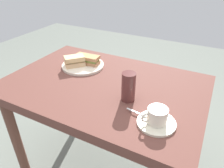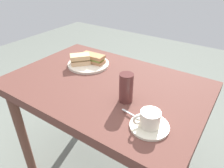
# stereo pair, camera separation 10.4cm
# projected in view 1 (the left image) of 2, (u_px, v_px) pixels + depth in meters

# --- Properties ---
(dining_table) EXTENTS (1.05, 0.71, 0.75)m
(dining_table) POSITION_uv_depth(u_px,v_px,m) (104.00, 98.00, 1.16)
(dining_table) COLOR brown
(dining_table) RESTS_ON ground_plane
(sandwich_plate) EXTENTS (0.25, 0.25, 0.01)m
(sandwich_plate) POSITION_uv_depth(u_px,v_px,m) (83.00, 65.00, 1.27)
(sandwich_plate) COLOR beige
(sandwich_plate) RESTS_ON dining_table
(sandwich_front) EXTENTS (0.15, 0.07, 0.05)m
(sandwich_front) POSITION_uv_depth(u_px,v_px,m) (87.00, 59.00, 1.27)
(sandwich_front) COLOR #B67C54
(sandwich_front) RESTS_ON sandwich_plate
(sandwich_back) EXTENTS (0.13, 0.13, 0.06)m
(sandwich_back) POSITION_uv_depth(u_px,v_px,m) (75.00, 61.00, 1.24)
(sandwich_back) COLOR #DEB282
(sandwich_back) RESTS_ON sandwich_plate
(coffee_saucer) EXTENTS (0.16, 0.16, 0.01)m
(coffee_saucer) POSITION_uv_depth(u_px,v_px,m) (156.00, 123.00, 0.83)
(coffee_saucer) COLOR beige
(coffee_saucer) RESTS_ON dining_table
(coffee_cup) EXTENTS (0.09, 0.09, 0.06)m
(coffee_cup) POSITION_uv_depth(u_px,v_px,m) (157.00, 115.00, 0.81)
(coffee_cup) COLOR beige
(coffee_cup) RESTS_ON coffee_saucer
(spoon) EXTENTS (0.10, 0.03, 0.01)m
(spoon) POSITION_uv_depth(u_px,v_px,m) (140.00, 114.00, 0.87)
(spoon) COLOR silver
(spoon) RESTS_ON coffee_saucer
(drinking_glass) EXTENTS (0.06, 0.06, 0.14)m
(drinking_glass) POSITION_uv_depth(u_px,v_px,m) (128.00, 87.00, 0.94)
(drinking_glass) COLOR #542A28
(drinking_glass) RESTS_ON dining_table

